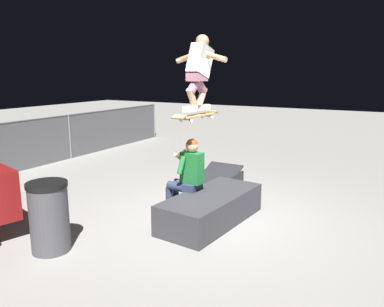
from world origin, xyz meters
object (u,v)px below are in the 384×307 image
person_sitting_on_ledge (187,174)px  kicker_ramp (217,180)px  skateboard (197,116)px  ledge_box_main (211,208)px  trash_bin (49,217)px  skater_airborne (199,69)px

person_sitting_on_ledge → kicker_ramp: (1.94, 0.38, -0.64)m
skateboard → kicker_ramp: (1.97, 0.58, -1.59)m
ledge_box_main → person_sitting_on_ledge: 0.67m
trash_bin → kicker_ramp: bearing=-8.2°
skateboard → skater_airborne: 0.69m
kicker_ramp → ledge_box_main: bearing=-157.0°
skateboard → kicker_ramp: size_ratio=0.98×
person_sitting_on_ledge → skateboard: (-0.03, -0.20, 0.95)m
kicker_ramp → trash_bin: bearing=171.8°
ledge_box_main → kicker_ramp: 2.16m
person_sitting_on_ledge → trash_bin: bearing=154.0°
trash_bin → skater_airborne: bearing=-30.4°
ledge_box_main → kicker_ramp: ledge_box_main is taller
skateboard → trash_bin: 2.52m
ledge_box_main → trash_bin: trash_bin is taller
skater_airborne → kicker_ramp: bearing=17.0°
kicker_ramp → trash_bin: (-3.88, 0.56, 0.40)m
person_sitting_on_ledge → skateboard: skateboard is taller
ledge_box_main → skateboard: size_ratio=1.84×
ledge_box_main → kicker_ramp: bearing=23.0°
person_sitting_on_ledge → skater_airborne: bearing=-83.0°
skateboard → trash_bin: skateboard is taller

